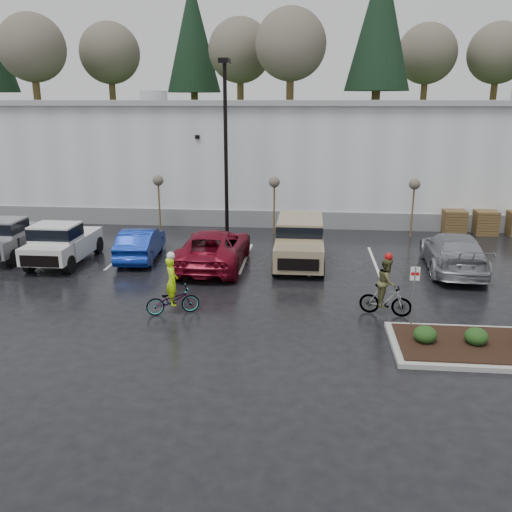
# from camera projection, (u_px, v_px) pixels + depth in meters

# --- Properties ---
(ground) EXTENTS (120.00, 120.00, 0.00)m
(ground) POSITION_uv_depth(u_px,v_px,m) (293.00, 328.00, 17.81)
(ground) COLOR black
(ground) RESTS_ON ground
(warehouse) EXTENTS (60.50, 15.50, 7.20)m
(warehouse) POSITION_uv_depth(u_px,v_px,m) (304.00, 153.00, 37.81)
(warehouse) COLOR silver
(warehouse) RESTS_ON ground
(wooded_ridge) EXTENTS (80.00, 25.00, 6.00)m
(wooded_ridge) POSITION_uv_depth(u_px,v_px,m) (306.00, 139.00, 59.99)
(wooded_ridge) COLOR #273E19
(wooded_ridge) RESTS_ON ground
(lamppost) EXTENTS (0.50, 1.00, 9.22)m
(lamppost) POSITION_uv_depth(u_px,v_px,m) (226.00, 131.00, 28.07)
(lamppost) COLOR black
(lamppost) RESTS_ON ground
(sapling_west) EXTENTS (0.60, 0.60, 3.20)m
(sapling_west) POSITION_uv_depth(u_px,v_px,m) (158.00, 184.00, 30.22)
(sapling_west) COLOR #43331A
(sapling_west) RESTS_ON ground
(sapling_mid) EXTENTS (0.60, 0.60, 3.20)m
(sapling_mid) POSITION_uv_depth(u_px,v_px,m) (274.00, 185.00, 29.61)
(sapling_mid) COLOR #43331A
(sapling_mid) RESTS_ON ground
(sapling_east) EXTENTS (0.60, 0.60, 3.20)m
(sapling_east) POSITION_uv_depth(u_px,v_px,m) (414.00, 187.00, 28.91)
(sapling_east) COLOR #43331A
(sapling_east) RESTS_ON ground
(pallet_stack_a) EXTENTS (1.20, 1.20, 1.35)m
(pallet_stack_a) POSITION_uv_depth(u_px,v_px,m) (454.00, 222.00, 30.21)
(pallet_stack_a) COLOR #43331A
(pallet_stack_a) RESTS_ON ground
(pallet_stack_b) EXTENTS (1.20, 1.20, 1.35)m
(pallet_stack_b) POSITION_uv_depth(u_px,v_px,m) (485.00, 222.00, 30.05)
(pallet_stack_b) COLOR #43331A
(pallet_stack_b) RESTS_ON ground
(shrub_a) EXTENTS (0.70, 0.70, 0.52)m
(shrub_a) POSITION_uv_depth(u_px,v_px,m) (425.00, 334.00, 16.36)
(shrub_a) COLOR #183311
(shrub_a) RESTS_ON curb_island
(shrub_b) EXTENTS (0.70, 0.70, 0.52)m
(shrub_b) POSITION_uv_depth(u_px,v_px,m) (476.00, 336.00, 16.22)
(shrub_b) COLOR #183311
(shrub_b) RESTS_ON curb_island
(fire_lane_sign) EXTENTS (0.30, 0.05, 2.20)m
(fire_lane_sign) POSITION_uv_depth(u_px,v_px,m) (414.00, 290.00, 17.25)
(fire_lane_sign) COLOR gray
(fire_lane_sign) RESTS_ON ground
(pickup_silver) EXTENTS (2.10, 5.20, 1.96)m
(pickup_silver) POSITION_uv_depth(u_px,v_px,m) (13.00, 235.00, 25.98)
(pickup_silver) COLOR #999AA0
(pickup_silver) RESTS_ON ground
(pickup_white) EXTENTS (2.10, 5.20, 1.96)m
(pickup_white) POSITION_uv_depth(u_px,v_px,m) (66.00, 241.00, 24.98)
(pickup_white) COLOR silver
(pickup_white) RESTS_ON ground
(car_blue) EXTENTS (1.95, 4.63, 1.49)m
(car_blue) POSITION_uv_depth(u_px,v_px,m) (141.00, 243.00, 25.42)
(car_blue) COLOR navy
(car_blue) RESTS_ON ground
(car_red) EXTENTS (2.87, 6.07, 1.68)m
(car_red) POSITION_uv_depth(u_px,v_px,m) (213.00, 248.00, 24.28)
(car_red) COLOR maroon
(car_red) RESTS_ON ground
(suv_tan) EXTENTS (2.20, 5.10, 2.06)m
(suv_tan) POSITION_uv_depth(u_px,v_px,m) (300.00, 242.00, 24.45)
(suv_tan) COLOR gray
(suv_tan) RESTS_ON ground
(car_far_silver) EXTENTS (2.74, 5.91, 1.67)m
(car_far_silver) POSITION_uv_depth(u_px,v_px,m) (454.00, 252.00, 23.64)
(car_far_silver) COLOR #9C9DA3
(car_far_silver) RESTS_ON ground
(cyclist_hivis) EXTENTS (1.97, 1.29, 2.25)m
(cyclist_hivis) POSITION_uv_depth(u_px,v_px,m) (173.00, 295.00, 18.87)
(cyclist_hivis) COLOR #3F3F44
(cyclist_hivis) RESTS_ON ground
(cyclist_olive) EXTENTS (1.81, 0.92, 2.25)m
(cyclist_olive) POSITION_uv_depth(u_px,v_px,m) (386.00, 292.00, 18.72)
(cyclist_olive) COLOR #3F3F44
(cyclist_olive) RESTS_ON ground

